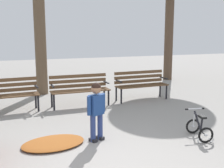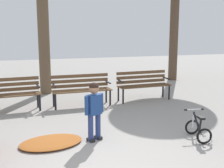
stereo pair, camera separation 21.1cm
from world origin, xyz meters
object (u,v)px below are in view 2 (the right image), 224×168
Objects in this scene: park_bench_left at (81,87)px; child_standing at (94,107)px; park_bench_right at (143,83)px; park_bench_far_left at (8,92)px; kids_bicycle at (198,129)px.

child_standing is at bearing -97.99° from park_bench_left.
park_bench_right is at bearing 50.25° from child_standing.
kids_bicycle is at bearing -43.53° from park_bench_far_left.
park_bench_far_left is at bearing 120.03° from child_standing.
kids_bicycle is at bearing -96.85° from park_bench_right.
park_bench_right reaches higher than kids_bicycle.
child_standing is at bearing 162.73° from kids_bicycle.
kids_bicycle is (3.41, -3.23, -0.31)m from park_bench_far_left.
park_bench_left and park_bench_right have the same top height.
park_bench_right is 1.46× the size of child_standing.
park_bench_far_left and park_bench_left have the same top height.
park_bench_left is at bearing -177.72° from park_bench_right.
park_bench_right is at bearing 1.15° from park_bench_far_left.
park_bench_left is 2.64× the size of kids_bicycle.
park_bench_far_left is 1.47× the size of child_standing.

